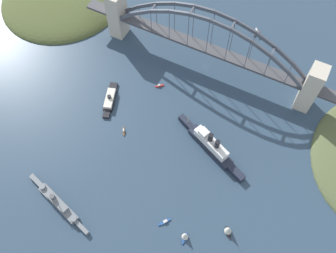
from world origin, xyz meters
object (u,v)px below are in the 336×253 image
at_px(naval_cruiser, 58,203).
at_px(small_boat_6, 124,131).
at_px(small_boat_7, 229,230).
at_px(harbor_arch_bridge, 208,47).
at_px(small_boat_5, 185,236).
at_px(small_boat_2, 159,86).
at_px(harbor_ferry_steamer, 110,99).
at_px(ocean_liner, 211,145).
at_px(small_boat_0, 165,222).
at_px(seaplane_taxiing_near_bridge, 256,33).

bearing_deg(naval_cruiser, small_boat_6, -99.26).
bearing_deg(small_boat_6, small_boat_7, 161.05).
distance_m(harbor_arch_bridge, small_boat_7, 157.16).
relative_size(harbor_arch_bridge, small_boat_5, 25.30).
bearing_deg(small_boat_2, harbor_ferry_steamer, 46.45).
height_order(naval_cruiser, harbor_ferry_steamer, naval_cruiser).
height_order(ocean_liner, naval_cruiser, ocean_liner).
xyz_separation_m(small_boat_0, small_boat_2, (61.37, -109.03, 0.14)).
distance_m(harbor_arch_bridge, seaplane_taxiing_near_bridge, 70.46).
height_order(seaplane_taxiing_near_bridge, small_boat_5, small_boat_5).
height_order(naval_cruiser, small_boat_2, naval_cruiser).
bearing_deg(harbor_arch_bridge, small_boat_2, 55.13).
distance_m(naval_cruiser, small_boat_2, 134.87).
xyz_separation_m(small_boat_2, small_boat_6, (5.34, 55.73, -0.02)).
relative_size(ocean_liner, small_boat_6, 9.62).
distance_m(ocean_liner, naval_cruiser, 128.98).
relative_size(small_boat_5, small_boat_6, 1.31).
xyz_separation_m(harbor_arch_bridge, seaplane_taxiing_near_bridge, (-28.06, -59.83, -24.46)).
distance_m(harbor_arch_bridge, ocean_liner, 88.94).
bearing_deg(small_boat_0, small_boat_6, -38.62).
bearing_deg(small_boat_7, small_boat_2, -41.47).
bearing_deg(seaplane_taxiing_near_bridge, harbor_arch_bridge, 64.87).
relative_size(seaplane_taxiing_near_bridge, small_boat_0, 0.99).
relative_size(small_boat_2, small_boat_6, 0.90).
distance_m(naval_cruiser, small_boat_5, 100.21).
bearing_deg(naval_cruiser, small_boat_2, -97.69).
relative_size(ocean_liner, small_boat_2, 10.70).
distance_m(ocean_liner, small_boat_6, 75.07).
xyz_separation_m(naval_cruiser, small_boat_5, (-97.92, -21.25, 1.50)).
distance_m(harbor_ferry_steamer, small_boat_0, 120.02).
height_order(harbor_arch_bridge, small_boat_5, harbor_arch_bridge).
distance_m(small_boat_0, small_boat_2, 125.11).
bearing_deg(ocean_liner, small_boat_7, 124.50).
height_order(harbor_ferry_steamer, small_boat_0, harbor_ferry_steamer).
bearing_deg(small_boat_5, small_boat_2, -54.60).
bearing_deg(small_boat_0, seaplane_taxiing_near_bridge, -88.61).
bearing_deg(small_boat_6, seaplane_taxiing_near_bridge, -111.55).
xyz_separation_m(naval_cruiser, small_boat_7, (-124.55, -39.51, 2.30)).
bearing_deg(naval_cruiser, small_boat_0, -162.78).
height_order(ocean_liner, harbor_ferry_steamer, ocean_liner).
relative_size(small_boat_0, small_boat_7, 0.82).
height_order(naval_cruiser, small_boat_0, naval_cruiser).
bearing_deg(ocean_liner, harbor_ferry_steamer, -1.72).
relative_size(naval_cruiser, small_boat_0, 6.96).
relative_size(small_boat_6, small_boat_7, 0.64).
distance_m(harbor_ferry_steamer, seaplane_taxiing_near_bridge, 160.71).
xyz_separation_m(harbor_arch_bridge, small_boat_0, (-33.15, 149.53, -25.70)).
distance_m(ocean_liner, small_boat_2, 76.75).
bearing_deg(small_boat_5, naval_cruiser, 12.24).
relative_size(seaplane_taxiing_near_bridge, small_boat_7, 0.80).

